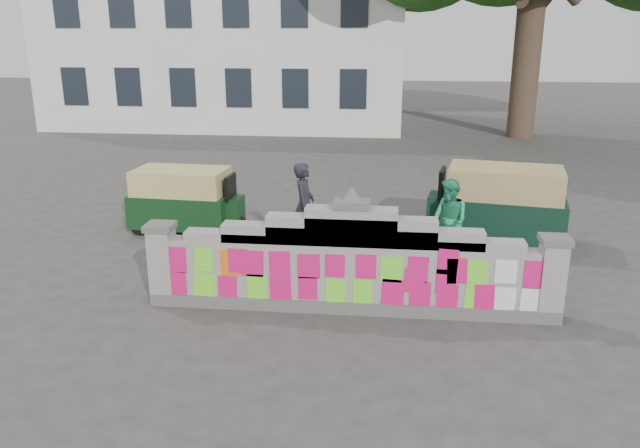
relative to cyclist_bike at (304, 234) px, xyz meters
The scene contains 8 objects.
ground 2.59m from the cyclist_bike, 65.77° to the right, with size 100.00×100.00×0.00m, color #383533.
parapet_wall 2.56m from the cyclist_bike, 65.82° to the right, with size 6.48×0.44×2.01m.
building 20.85m from the cyclist_bike, 106.85° to the left, with size 16.00×10.00×8.90m.
cyclist_bike is the anchor object (origin of this frame).
cyclist_rider 0.33m from the cyclist_bike, ahead, with size 0.59×0.39×1.63m, color black.
pedestrian 2.78m from the cyclist_bike, ahead, with size 0.77×0.60×1.58m, color #2BA06C.
rickshaw_left 3.19m from the cyclist_bike, 152.92° to the left, with size 2.53×1.28×1.38m.
rickshaw_right 4.16m from the cyclist_bike, 20.29° to the left, with size 2.94×1.74×1.58m.
Camera 1 is at (0.53, -9.04, 4.20)m, focal length 35.00 mm.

